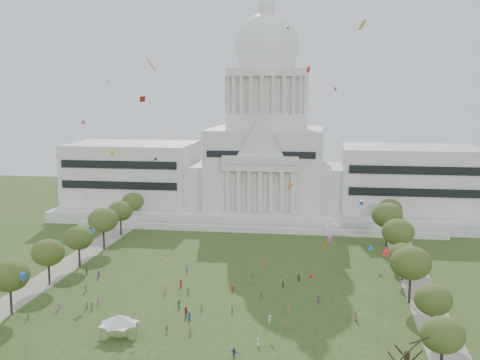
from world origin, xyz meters
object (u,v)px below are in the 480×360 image
at_px(big_bare_tree, 407,348).
at_px(event_tent, 119,319).
at_px(capitol, 266,159).
at_px(person_0, 356,316).

relative_size(big_bare_tree, event_tent, 1.29).
relative_size(capitol, big_bare_tree, 12.50).
distance_m(big_bare_tree, event_tent, 57.02).
distance_m(big_bare_tree, person_0, 34.05).
height_order(capitol, person_0, capitol).
distance_m(capitol, person_0, 115.50).
height_order(event_tent, person_0, event_tent).
bearing_deg(capitol, event_tent, -97.41).
bearing_deg(big_bare_tree, capitol, 105.02).
relative_size(event_tent, person_0, 4.97).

